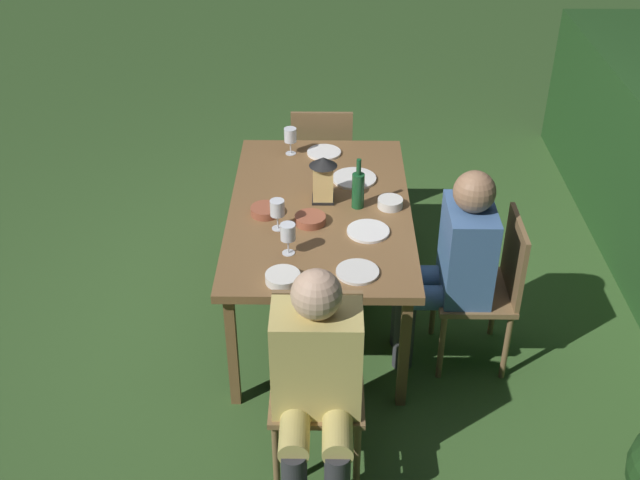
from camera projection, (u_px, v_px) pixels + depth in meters
ground_plane at (320, 312)px, 4.67m from camera, size 16.00×16.00×0.00m
dining_table at (320, 215)px, 4.29m from camera, size 1.63×0.99×0.74m
chair_side_right_b at (488, 284)px, 4.08m from camera, size 0.42×0.40×0.87m
person_in_blue at (453, 260)px, 4.00m from camera, size 0.38×0.47×1.15m
chair_head_near at (322, 158)px, 5.28m from camera, size 0.40×0.42×0.87m
chair_head_far at (317, 375)px, 3.51m from camera, size 0.40×0.42×0.87m
person_in_mustard at (316, 381)px, 3.27m from camera, size 0.48×0.38×1.15m
lantern_centerpiece at (323, 177)px, 4.24m from camera, size 0.15×0.15×0.27m
green_bottle_on_table at (358, 189)px, 4.20m from camera, size 0.07×0.07×0.29m
wine_glass_a at (288, 233)px, 3.82m from camera, size 0.08×0.08×0.17m
wine_glass_b at (277, 209)px, 4.01m from camera, size 0.08×0.08×0.17m
wine_glass_c at (290, 136)px, 4.72m from camera, size 0.08×0.08×0.17m
plate_a at (324, 152)px, 4.78m from camera, size 0.21×0.21×0.01m
plate_b at (354, 178)px, 4.51m from camera, size 0.26×0.26×0.01m
plate_c at (368, 231)px, 4.04m from camera, size 0.22×0.22×0.01m
plate_d at (357, 272)px, 3.73m from camera, size 0.21×0.21×0.01m
bowl_olives at (310, 219)px, 4.11m from camera, size 0.16×0.16×0.04m
bowl_bread at (283, 277)px, 3.67m from camera, size 0.17×0.17×0.04m
bowl_salad at (265, 210)px, 4.18m from camera, size 0.16×0.16×0.04m
bowl_dip at (390, 203)px, 4.24m from camera, size 0.14×0.14×0.05m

